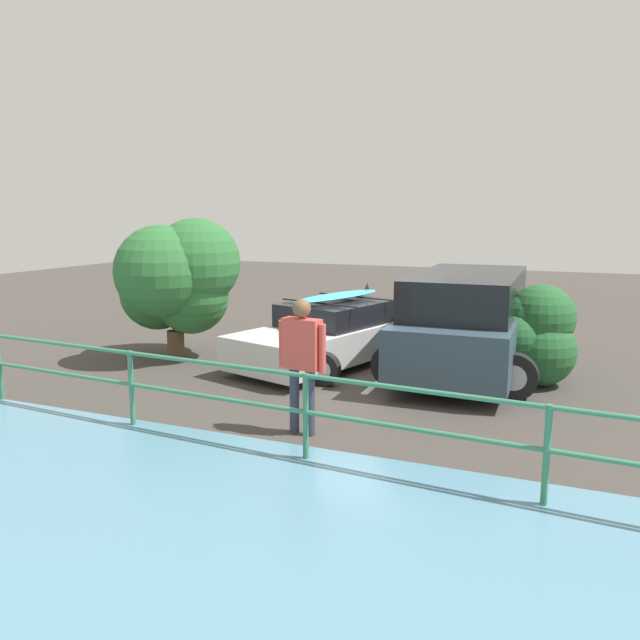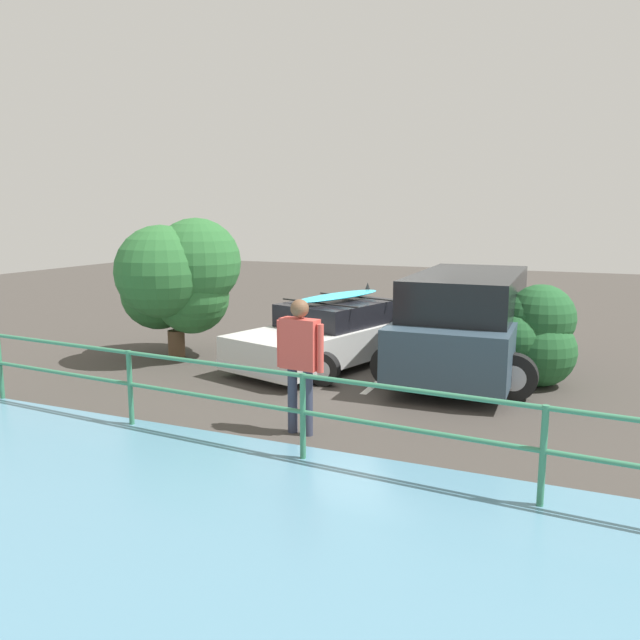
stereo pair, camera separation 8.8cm
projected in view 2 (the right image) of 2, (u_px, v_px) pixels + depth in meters
The scene contains 8 objects.
ground_plane at pixel (369, 364), 12.21m from camera, with size 44.00×44.00×0.02m, color #423D38.
parking_stripe at pixel (394, 369), 11.75m from camera, with size 3.61×0.12×0.00m, color silver.
sedan_car at pixel (333, 334), 12.18m from camera, with size 3.04×4.73×1.48m.
suv_car at pixel (467, 322), 11.37m from camera, with size 2.74×5.04×1.84m.
person_bystander at pixel (300, 354), 8.14m from camera, with size 0.70×0.27×1.81m.
railing_fence at pixel (303, 400), 7.36m from camera, with size 10.90×0.79×1.05m.
bush_near_left at pixel (182, 278), 12.37m from camera, with size 2.69×2.64×2.82m.
bush_near_right at pixel (535, 334), 10.56m from camera, with size 1.43×1.35×1.74m.
Camera 2 is at (-3.76, 11.32, 2.91)m, focal length 35.00 mm.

